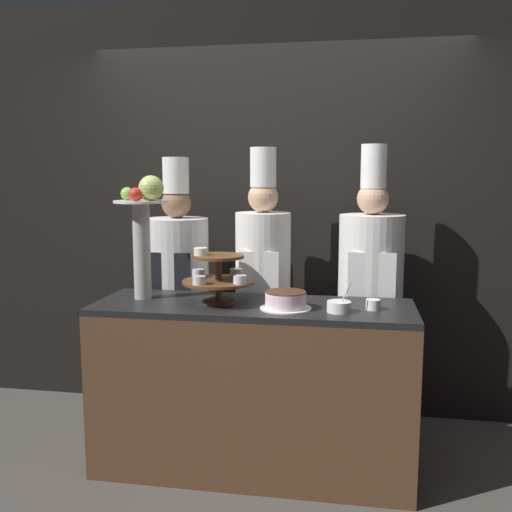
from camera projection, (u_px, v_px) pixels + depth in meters
name	position (u px, v px, depth m)	size (l,w,h in m)	color
ground_plane	(243.00, 495.00, 2.95)	(14.00, 14.00, 0.00)	#47423D
wall_back	(276.00, 211.00, 3.91)	(10.00, 0.06, 2.80)	black
buffet_counter	(253.00, 387.00, 3.16)	(1.74, 0.58, 0.95)	brown
tiered_stand	(218.00, 276.00, 3.10)	(0.40, 0.40, 0.31)	brown
fruit_pedestal	(144.00, 221.00, 3.18)	(0.30, 0.30, 0.69)	#B2ADA8
cake_round	(286.00, 301.00, 2.98)	(0.27, 0.27, 0.09)	white
cup_white	(373.00, 305.00, 2.96)	(0.08, 0.08, 0.05)	white
serving_bowl_near	(339.00, 307.00, 2.91)	(0.12, 0.12, 0.16)	white
chef_left	(178.00, 284.00, 3.70)	(0.40, 0.40, 1.75)	black
chef_center_left	(263.00, 280.00, 3.60)	(0.35, 0.35, 1.81)	#38332D
chef_center_right	(370.00, 286.00, 3.49)	(0.39, 0.39, 1.82)	#28282D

